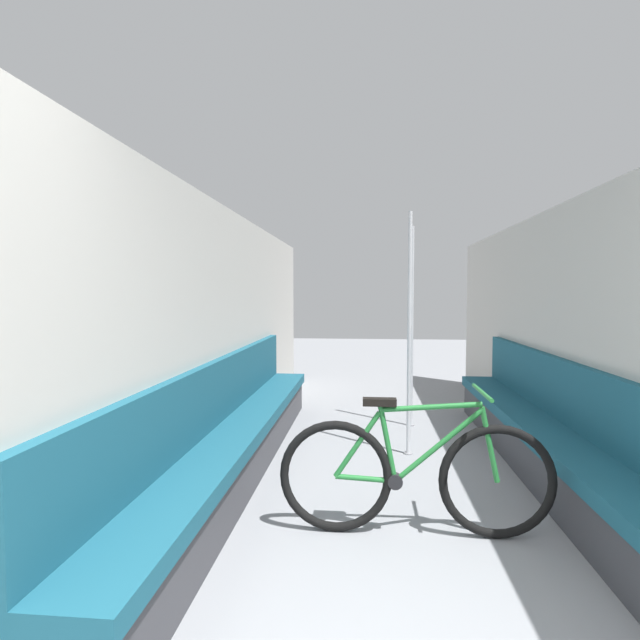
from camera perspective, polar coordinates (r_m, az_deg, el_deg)
name	(u,v)px	position (r m, az deg, el deg)	size (l,w,h in m)	color
wall_left	(202,340)	(3.92, -13.36, -2.21)	(0.10, 8.91, 2.19)	beige
wall_right	(599,343)	(4.06, 29.25, -2.34)	(0.10, 8.91, 2.19)	beige
bench_seat_row_left	(236,438)	(4.11, -9.53, -13.19)	(0.43, 4.76, 0.93)	#3D3D42
bench_seat_row_right	(556,447)	(4.22, 25.35, -13.00)	(0.43, 4.76, 0.93)	#3D3D42
bicycle	(415,475)	(3.17, 10.79, -17.06)	(1.64, 0.46, 0.88)	black
grab_pole_near	(409,337)	(4.52, 10.17, -1.96)	(0.08, 0.08, 2.17)	gray
grab_pole_far	(412,329)	(5.51, 10.44, -1.07)	(0.08, 0.08, 2.17)	gray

